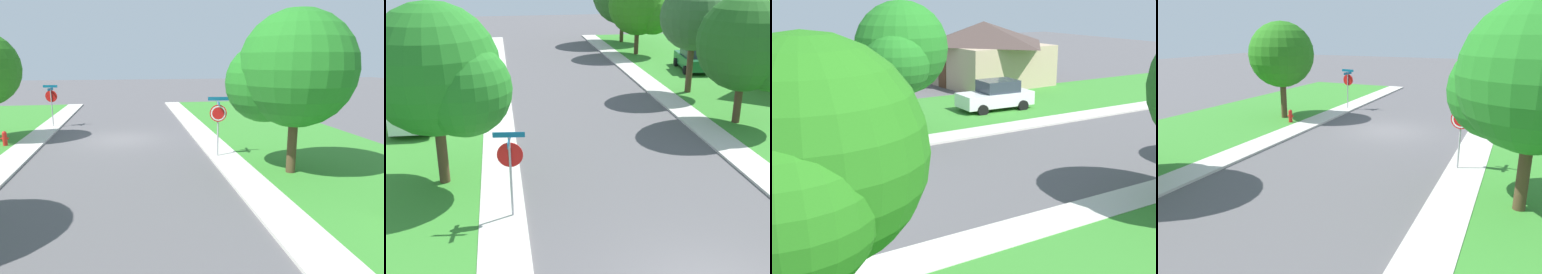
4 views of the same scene
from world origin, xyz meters
The scene contains 6 objects.
ground_plane centered at (0.00, 0.00, 0.00)m, with size 120.00×120.00×0.00m, color #565456.
stop_sign_near_corner centered at (4.48, -4.38, 1.89)m, with size 0.91×0.91×2.77m.
stop_sign_far_corner centered at (-4.39, 4.55, 1.89)m, with size 0.92×0.92×2.77m.
tree_across_left centered at (7.10, -0.33, 3.77)m, with size 4.16×3.87×5.84m.
tree_sidewalk_far centered at (-6.39, 7.12, 3.90)m, with size 4.65×4.32×6.21m.
fire_hydrant centered at (5.81, 0.76, 0.44)m, with size 0.38×0.22×0.83m.
Camera 4 is at (-6.27, 18.57, 5.19)m, focal length 34.65 mm.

